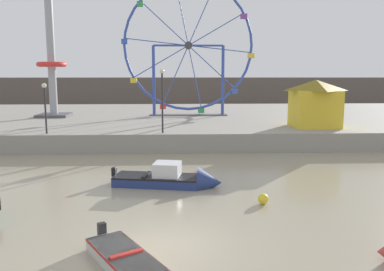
{
  "coord_description": "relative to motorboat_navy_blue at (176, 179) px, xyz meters",
  "views": [
    {
      "loc": [
        0.33,
        -12.19,
        5.42
      ],
      "look_at": [
        1.16,
        7.71,
        2.26
      ],
      "focal_mm": 38.23,
      "sensor_mm": 36.0,
      "label": 1
    }
  ],
  "objects": [
    {
      "name": "promenade_lamp_far",
      "position": [
        -0.86,
        8.39,
        3.72
      ],
      "size": [
        0.32,
        0.32,
        4.28
      ],
      "color": "#2D2D33",
      "rests_on": "quay_promenade"
    },
    {
      "name": "drop_tower_steel_tower",
      "position": [
        -11.1,
        18.9,
        5.46
      ],
      "size": [
        2.8,
        2.8,
        11.04
      ],
      "color": "#999EA3",
      "rests_on": "quay_promenade"
    },
    {
      "name": "distant_town_skyline",
      "position": [
        -0.35,
        45.39,
        1.87
      ],
      "size": [
        140.0,
        3.0,
        4.4
      ],
      "primitive_type": "cube",
      "color": "#564C47",
      "rests_on": "ground_plane"
    },
    {
      "name": "quay_promenade",
      "position": [
        -0.35,
        20.19,
        0.31
      ],
      "size": [
        110.0,
        25.04,
        1.29
      ],
      "primitive_type": "cube",
      "color": "gray",
      "rests_on": "ground_plane"
    },
    {
      "name": "promenade_lamp_near",
      "position": [
        -8.59,
        8.44,
        3.18
      ],
      "size": [
        0.32,
        0.32,
        3.34
      ],
      "color": "#2D2D33",
      "rests_on": "quay_promenade"
    },
    {
      "name": "motorboat_navy_blue",
      "position": [
        0.0,
        0.0,
        0.0
      ],
      "size": [
        5.39,
        2.36,
        1.59
      ],
      "rotation": [
        0.0,
        0.0,
        6.1
      ],
      "color": "navy",
      "rests_on": "ground_plane"
    },
    {
      "name": "ground_plane",
      "position": [
        -0.35,
        -6.65,
        -0.33
      ],
      "size": [
        240.0,
        240.0,
        0.0
      ],
      "primitive_type": "plane",
      "color": "gray"
    },
    {
      "name": "ferris_wheel_blue_frame",
      "position": [
        1.23,
        19.33,
        7.17
      ],
      "size": [
        12.15,
        1.2,
        12.37
      ],
      "color": "#334CA8",
      "rests_on": "quay_promenade"
    },
    {
      "name": "mooring_buoy_orange",
      "position": [
        3.57,
        -2.82,
        -0.11
      ],
      "size": [
        0.44,
        0.44,
        0.44
      ],
      "primitive_type": "sphere",
      "color": "yellow",
      "rests_on": "ground_plane"
    },
    {
      "name": "carnival_booth_yellow_awning",
      "position": [
        10.33,
        10.93,
        2.76
      ],
      "size": [
        3.63,
        3.21,
        3.49
      ],
      "rotation": [
        0.0,
        0.0,
        0.04
      ],
      "color": "yellow",
      "rests_on": "quay_promenade"
    }
  ]
}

